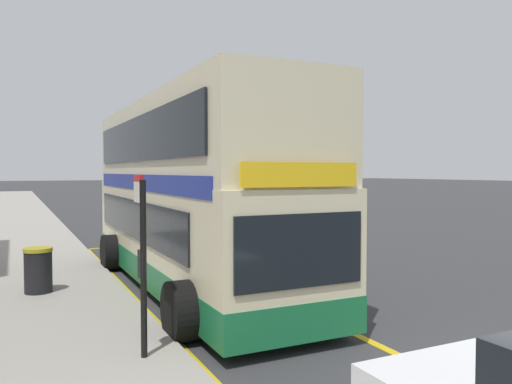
{
  "coord_description": "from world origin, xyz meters",
  "views": [
    {
      "loc": [
        -6.24,
        -4.1,
        2.76
      ],
      "look_at": [
        -0.26,
        8.23,
        2.21
      ],
      "focal_mm": 35.19,
      "sensor_mm": 36.0,
      "label": 1
    }
  ],
  "objects": [
    {
      "name": "litter_bin",
      "position": [
        -5.78,
        7.67,
        0.63
      ],
      "size": [
        0.6,
        0.6,
        0.97
      ],
      "color": "black",
      "rests_on": "pavement_near"
    },
    {
      "name": "double_decker_bus",
      "position": [
        -2.46,
        7.36,
        2.06
      ],
      "size": [
        3.18,
        10.36,
        4.4
      ],
      "color": "beige",
      "rests_on": "ground"
    },
    {
      "name": "bus_stop_sign",
      "position": [
        -4.61,
        2.96,
        1.67
      ],
      "size": [
        0.09,
        0.51,
        2.58
      ],
      "color": "black",
      "rests_on": "pavement_near"
    },
    {
      "name": "bus_bay_markings",
      "position": [
        -2.5,
        7.59,
        0.01
      ],
      "size": [
        3.01,
        13.91,
        0.01
      ],
      "color": "gold",
      "rests_on": "ground"
    },
    {
      "name": "pavement_near",
      "position": [
        -7.0,
        32.0,
        0.07
      ],
      "size": [
        6.0,
        76.0,
        0.14
      ],
      "primitive_type": "cube",
      "color": "gray",
      "rests_on": "ground"
    },
    {
      "name": "parked_car_white_distant",
      "position": [
        4.53,
        42.0,
        0.8
      ],
      "size": [
        2.09,
        4.2,
        1.62
      ],
      "rotation": [
        0.0,
        0.0,
        3.12
      ],
      "color": "silver",
      "rests_on": "ground"
    },
    {
      "name": "ground_plane",
      "position": [
        0.0,
        32.0,
        0.0
      ],
      "size": [
        260.0,
        260.0,
        0.0
      ],
      "primitive_type": "plane",
      "color": "#333335"
    }
  ]
}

